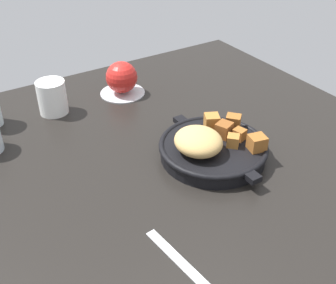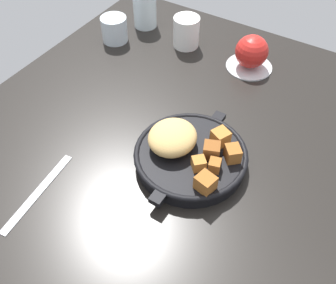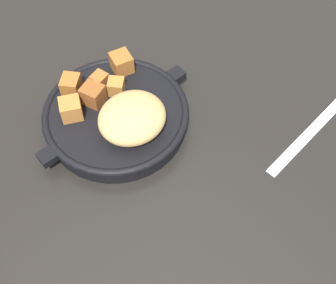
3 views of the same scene
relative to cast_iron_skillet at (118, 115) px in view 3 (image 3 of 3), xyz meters
The scene contains 3 objects.
ground_plane 5.52cm from the cast_iron_skillet, 108.79° to the left, with size 110.67×96.10×2.40cm, color black.
cast_iron_skillet is the anchor object (origin of this frame).
butter_knife 29.97cm from the cast_iron_skillet, 136.17° to the left, with size 19.89×1.60×0.36cm, color silver.
Camera 3 is at (21.85, 32.85, 56.98)cm, focal length 47.24 mm.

